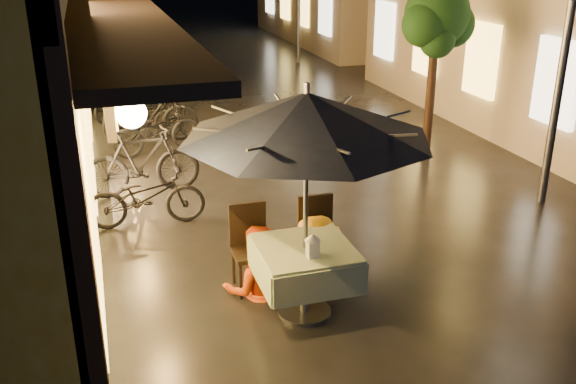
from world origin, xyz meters
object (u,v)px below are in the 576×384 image
object	(u,v)px
streetlamp_near	(573,0)
cafe_table	(305,264)
patio_umbrella	(307,116)
person_yellow	(317,220)
bicycle_0	(146,197)
table_lantern	(313,244)
person_orange	(255,228)

from	to	relation	value
streetlamp_near	cafe_table	xyz separation A→B (m)	(-4.38, -1.89, -2.33)
patio_umbrella	person_yellow	xyz separation A→B (m)	(0.32, 0.55, -1.34)
person_yellow	bicycle_0	world-z (taller)	person_yellow
streetlamp_near	patio_umbrella	distance (m)	4.83
table_lantern	patio_umbrella	bearing A→B (deg)	90.00
person_orange	bicycle_0	bearing A→B (deg)	-61.84
table_lantern	bicycle_0	xyz separation A→B (m)	(-1.37, 2.98, -0.50)
cafe_table	person_yellow	world-z (taller)	person_yellow
cafe_table	table_lantern	bearing A→B (deg)	-90.00
cafe_table	table_lantern	size ratio (longest dim) A/B	3.96
person_orange	person_yellow	world-z (taller)	person_yellow
streetlamp_near	person_orange	bearing A→B (deg)	-164.80
person_orange	bicycle_0	size ratio (longest dim) A/B	0.97
bicycle_0	cafe_table	bearing A→B (deg)	-150.93
person_yellow	bicycle_0	bearing A→B (deg)	-68.02
table_lantern	person_orange	distance (m)	0.92
patio_umbrella	person_orange	bearing A→B (deg)	122.27
table_lantern	person_yellow	size ratio (longest dim) A/B	0.16
table_lantern	person_yellow	bearing A→B (deg)	67.45
patio_umbrella	bicycle_0	xyz separation A→B (m)	(-1.37, 2.76, -1.73)
person_yellow	bicycle_0	size ratio (longest dim) A/B	1.01
cafe_table	patio_umbrella	size ratio (longest dim) A/B	0.40
cafe_table	patio_umbrella	xyz separation A→B (m)	(0.00, -0.00, 1.56)
table_lantern	bicycle_0	distance (m)	3.32
person_yellow	bicycle_0	distance (m)	2.81
patio_umbrella	table_lantern	size ratio (longest dim) A/B	9.84
streetlamp_near	cafe_table	bearing A→B (deg)	-156.67
cafe_table	table_lantern	distance (m)	0.40
person_orange	person_yellow	xyz separation A→B (m)	(0.70, -0.05, 0.03)
streetlamp_near	table_lantern	distance (m)	5.26
cafe_table	person_yellow	size ratio (longest dim) A/B	0.62
person_orange	person_yellow	bearing A→B (deg)	179.77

